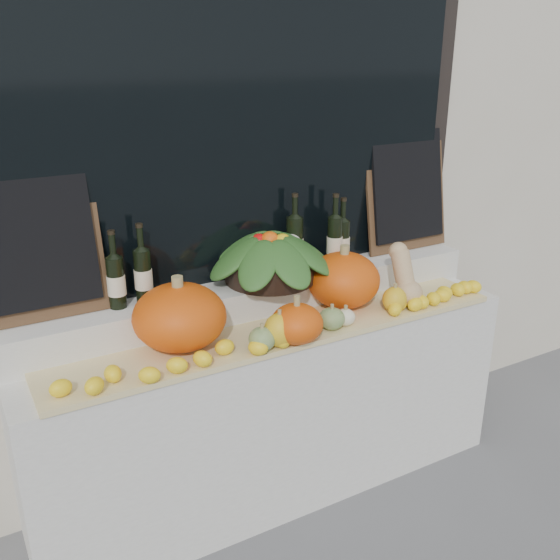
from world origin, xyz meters
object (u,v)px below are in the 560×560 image
object	(u,v)px
pumpkin_right	(343,280)
produce_bowl	(270,256)
butternut_squash	(405,278)
pumpkin_left	(180,317)
wine_bottle_tall	(295,244)

from	to	relation	value
pumpkin_right	produce_bowl	xyz separation A→B (m)	(-0.30, 0.16, 0.12)
pumpkin_right	butternut_squash	bearing A→B (deg)	-22.79
pumpkin_left	pumpkin_right	size ratio (longest dim) A/B	1.12
wine_bottle_tall	pumpkin_right	bearing A→B (deg)	-52.20
pumpkin_left	butternut_squash	distance (m)	1.10
butternut_squash	pumpkin_right	bearing A→B (deg)	157.21
pumpkin_right	butternut_squash	world-z (taller)	butternut_squash
pumpkin_left	pumpkin_right	distance (m)	0.82
pumpkin_left	butternut_squash	size ratio (longest dim) A/B	1.33
pumpkin_right	butternut_squash	distance (m)	0.30
pumpkin_right	wine_bottle_tall	world-z (taller)	wine_bottle_tall
pumpkin_right	wine_bottle_tall	distance (m)	0.29
butternut_squash	wine_bottle_tall	size ratio (longest dim) A/B	0.75
pumpkin_left	produce_bowl	xyz separation A→B (m)	(0.52, 0.19, 0.12)
pumpkin_right	produce_bowl	distance (m)	0.36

